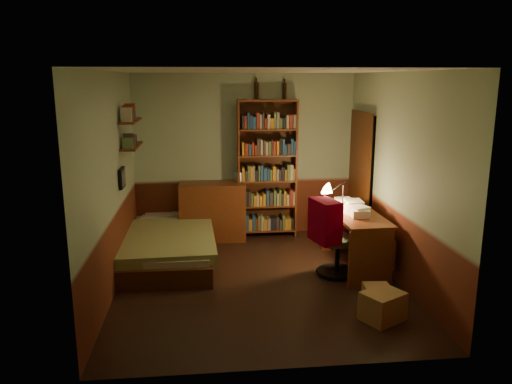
{
  "coord_description": "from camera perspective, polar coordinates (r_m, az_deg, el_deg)",
  "views": [
    {
      "loc": [
        -0.65,
        -5.92,
        2.52
      ],
      "look_at": [
        0.0,
        0.25,
        1.1
      ],
      "focal_mm": 35.0,
      "sensor_mm": 36.0,
      "label": 1
    }
  ],
  "objects": [
    {
      "name": "paper_stack",
      "position": [
        6.69,
        11.4,
        -2.05
      ],
      "size": [
        0.33,
        0.37,
        0.12
      ],
      "primitive_type": "cube",
      "rotation": [
        0.0,
        0.0,
        0.41
      ],
      "color": "silver",
      "rests_on": "desk"
    },
    {
      "name": "door_trim",
      "position": [
        7.74,
        11.67,
        1.3
      ],
      "size": [
        0.02,
        0.98,
        2.08
      ],
      "primitive_type": "cube",
      "color": "#3B1C0A",
      "rests_on": "ground"
    },
    {
      "name": "wall_back",
      "position": [
        8.05,
        -1.33,
        4.17
      ],
      "size": [
        3.5,
        0.02,
        2.6
      ],
      "primitive_type": "cube",
      "color": "#92A885",
      "rests_on": "ground"
    },
    {
      "name": "cardboard_box_b",
      "position": [
        6.0,
        13.62,
        -11.22
      ],
      "size": [
        0.31,
        0.26,
        0.21
      ],
      "primitive_type": "cube",
      "rotation": [
        0.0,
        0.0,
        -0.07
      ],
      "color": "#A97E4B",
      "rests_on": "ground"
    },
    {
      "name": "floor",
      "position": [
        6.47,
        0.24,
        -10.13
      ],
      "size": [
        3.5,
        4.0,
        0.02
      ],
      "primitive_type": "cube",
      "color": "black",
      "rests_on": "ground"
    },
    {
      "name": "bookshelf",
      "position": [
        7.96,
        1.3,
        2.6
      ],
      "size": [
        0.95,
        0.33,
        2.2
      ],
      "primitive_type": "cube",
      "rotation": [
        0.0,
        0.0,
        -0.04
      ],
      "color": "#5F2C14",
      "rests_on": "ground"
    },
    {
      "name": "cardboard_box_a",
      "position": [
        5.59,
        14.27,
        -12.53
      ],
      "size": [
        0.52,
        0.49,
        0.31
      ],
      "primitive_type": "cube",
      "rotation": [
        0.0,
        0.0,
        0.51
      ],
      "color": "#A97E4B",
      "rests_on": "ground"
    },
    {
      "name": "bottle_right",
      "position": [
        7.98,
        3.28,
        11.46
      ],
      "size": [
        0.08,
        0.08,
        0.25
      ],
      "primitive_type": "cylinder",
      "rotation": [
        0.0,
        0.0,
        -0.21
      ],
      "color": "black",
      "rests_on": "bookshelf"
    },
    {
      "name": "office_chair",
      "position": [
        6.54,
        9.37,
        -4.66
      ],
      "size": [
        0.68,
        0.63,
        1.13
      ],
      "primitive_type": "cube",
      "rotation": [
        0.0,
        0.0,
        0.28
      ],
      "color": "#2C5A3B",
      "rests_on": "ground"
    },
    {
      "name": "wall_right",
      "position": [
        6.5,
        15.86,
        1.59
      ],
      "size": [
        0.02,
        4.0,
        2.6
      ],
      "primitive_type": "cube",
      "color": "#92A885",
      "rests_on": "ground"
    },
    {
      "name": "doorway",
      "position": [
        7.75,
        11.92,
        1.3
      ],
      "size": [
        0.06,
        0.9,
        2.0
      ],
      "primitive_type": "cube",
      "color": "black",
      "rests_on": "ground"
    },
    {
      "name": "bottle_left",
      "position": [
        7.92,
        0.04,
        11.52
      ],
      "size": [
        0.09,
        0.09,
        0.27
      ],
      "primitive_type": "cylinder",
      "rotation": [
        0.0,
        0.0,
        -0.26
      ],
      "color": "black",
      "rests_on": "bookshelf"
    },
    {
      "name": "framed_picture",
      "position": [
        6.72,
        -15.07,
        1.56
      ],
      "size": [
        0.04,
        0.32,
        0.26
      ],
      "primitive_type": "cube",
      "color": "black",
      "rests_on": "wall_left"
    },
    {
      "name": "desk_lamp",
      "position": [
        6.81,
        9.93,
        0.32
      ],
      "size": [
        0.18,
        0.18,
        0.59
      ],
      "primitive_type": "cone",
      "rotation": [
        0.0,
        0.0,
        0.01
      ],
      "color": "black",
      "rests_on": "desk"
    },
    {
      "name": "desk",
      "position": [
        6.9,
        11.14,
        -5.41
      ],
      "size": [
        0.64,
        1.44,
        0.76
      ],
      "primitive_type": "cube",
      "rotation": [
        0.0,
        0.0,
        0.04
      ],
      "color": "#5F2C14",
      "rests_on": "ground"
    },
    {
      "name": "wall_left",
      "position": [
        6.14,
        -16.31,
        0.92
      ],
      "size": [
        0.02,
        4.0,
        2.6
      ],
      "primitive_type": "cube",
      "color": "#92A885",
      "rests_on": "ground"
    },
    {
      "name": "wall_shelf_upper",
      "position": [
        7.11,
        -14.15,
        7.91
      ],
      "size": [
        0.2,
        0.9,
        0.03
      ],
      "primitive_type": "cube",
      "color": "#5F2C14",
      "rests_on": "wall_left"
    },
    {
      "name": "ceiling",
      "position": [
        5.95,
        0.26,
        13.77
      ],
      "size": [
        3.5,
        4.0,
        0.02
      ],
      "primitive_type": "cube",
      "color": "silver",
      "rests_on": "wall_back"
    },
    {
      "name": "dresser",
      "position": [
        7.95,
        -4.96,
        -2.18
      ],
      "size": [
        1.04,
        0.54,
        0.92
      ],
      "primitive_type": "cube",
      "rotation": [
        0.0,
        0.0,
        -0.03
      ],
      "color": "#5F2C14",
      "rests_on": "ground"
    },
    {
      "name": "bed",
      "position": [
        7.24,
        -10.05,
        -4.79
      ],
      "size": [
        1.28,
        2.34,
        0.69
      ],
      "primitive_type": "cube",
      "rotation": [
        0.0,
        0.0,
        -0.02
      ],
      "color": "#758A4E",
      "rests_on": "ground"
    },
    {
      "name": "wall_front",
      "position": [
        4.14,
        3.31,
        -4.24
      ],
      "size": [
        3.5,
        0.02,
        2.6
      ],
      "primitive_type": "cube",
      "color": "#92A885",
      "rests_on": "ground"
    },
    {
      "name": "wall_shelf_lower",
      "position": [
        7.14,
        -13.99,
        5.12
      ],
      "size": [
        0.2,
        0.9,
        0.03
      ],
      "primitive_type": "cube",
      "color": "#5F2C14",
      "rests_on": "wall_left"
    },
    {
      "name": "mini_stereo",
      "position": [
        7.98,
        -1.36,
        1.86
      ],
      "size": [
        0.34,
        0.3,
        0.16
      ],
      "primitive_type": "cube",
      "rotation": [
        0.0,
        0.0,
        0.33
      ],
      "color": "#B2B2B7",
      "rests_on": "dresser"
    },
    {
      "name": "red_jacket",
      "position": [
        6.33,
        7.02,
        2.64
      ],
      "size": [
        0.31,
        0.49,
        0.55
      ],
      "primitive_type": "cube",
      "rotation": [
        0.0,
        0.0,
        -0.13
      ],
      "color": "maroon",
      "rests_on": "office_chair"
    }
  ]
}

